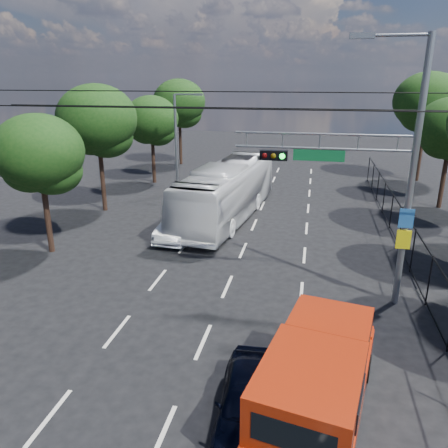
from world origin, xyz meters
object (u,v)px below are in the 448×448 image
(white_van, at_px, (181,224))
(white_bus, at_px, (227,191))
(red_pickup, at_px, (318,376))
(navy_hatchback, at_px, (249,400))
(signal_mast, at_px, (376,165))

(white_van, bearing_deg, white_bus, 68.14)
(white_bus, bearing_deg, red_pickup, -63.81)
(white_bus, height_order, white_van, white_bus)
(red_pickup, height_order, white_van, red_pickup)
(red_pickup, height_order, white_bus, white_bus)
(navy_hatchback, relative_size, white_van, 0.87)
(red_pickup, relative_size, navy_hatchback, 1.64)
(white_bus, bearing_deg, signal_mast, -44.61)
(signal_mast, bearing_deg, white_van, 149.52)
(signal_mast, xyz_separation_m, white_bus, (-7.09, 8.96, -3.57))
(navy_hatchback, xyz_separation_m, white_van, (-5.51, 12.34, 0.07))
(navy_hatchback, bearing_deg, signal_mast, 61.84)
(navy_hatchback, bearing_deg, red_pickup, 16.51)
(signal_mast, relative_size, white_bus, 0.79)
(white_bus, bearing_deg, white_van, -107.80)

